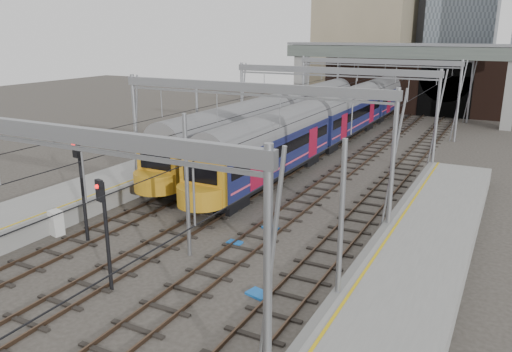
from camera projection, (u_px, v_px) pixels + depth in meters
The scene contains 15 objects.
ground at pixel (165, 272), 22.77m from camera, with size 160.00×160.00×0.00m, color #38332D.
platform_left at pixel (51, 209), 29.27m from camera, with size 4.32×55.00×1.12m.
platform_right at pixel (379, 340), 16.80m from camera, with size 4.32×47.00×1.12m.
tracks at pixel (295, 185), 35.53m from camera, with size 14.40×80.00×0.22m.
overhead_line at pixel (329, 84), 39.23m from camera, with size 16.80×80.00×8.00m.
retaining_wall at pixel (418, 81), 65.14m from camera, with size 28.00×2.75×9.00m.
overbridge at pixel (398, 60), 59.90m from camera, with size 28.00×3.00×9.25m.
train_main at pixel (368, 103), 57.70m from camera, with size 3.01×69.55×5.11m.
train_second at pixel (278, 121), 45.89m from camera, with size 3.08×35.56×5.20m.
signal_near_left at pixel (81, 178), 25.21m from camera, with size 0.41×0.49×5.53m.
signal_near_centre at pixel (105, 222), 20.25m from camera, with size 0.38×0.47×4.93m.
relay_cabinet at pixel (56, 223), 26.72m from camera, with size 0.68×0.57×1.37m, color silver.
equip_cover_a at pixel (235, 243), 25.80m from camera, with size 0.75×0.53×0.09m, color blue.
equip_cover_b at pixel (270, 228), 27.69m from camera, with size 0.88×0.62×0.10m, color blue.
equip_cover_c at pixel (258, 294), 20.72m from camera, with size 0.94×0.66×0.11m, color blue.
Camera 1 is at (13.28, -16.36, 10.53)m, focal length 35.00 mm.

